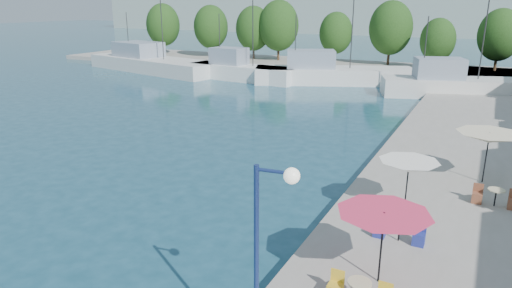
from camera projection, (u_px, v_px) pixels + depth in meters
The scene contains 20 objects.
quay_far at pixel (338, 68), 64.26m from camera, with size 90.00×16.00×0.60m, color gray.
hill_west at pixel (360, 7), 150.64m from camera, with size 180.00×40.00×16.00m, color #9BA99E.
trawler_01 at pixel (151, 63), 63.17m from camera, with size 22.83×10.46×10.20m.
trawler_02 at pixel (241, 71), 55.71m from camera, with size 14.36×5.03×10.20m.
trawler_03 at pixel (330, 74), 53.35m from camera, with size 18.64×11.49×10.20m.
trawler_04 at pixel (457, 86), 45.65m from camera, with size 15.71×8.76×10.20m.
tree_01 at pixel (163, 25), 78.12m from camera, with size 5.71×5.71×8.45m.
tree_02 at pixel (211, 27), 73.96m from camera, with size 5.55×5.55×8.21m.
tree_03 at pixel (253, 28), 70.65m from camera, with size 5.47×5.47×8.10m.
tree_04 at pixel (279, 26), 68.84m from camera, with size 6.06×6.06×8.96m.
tree_05 at pixel (336, 33), 67.59m from camera, with size 4.90×4.90×7.26m.
tree_06 at pixel (391, 28), 63.65m from camera, with size 5.98×5.98×8.85m.
tree_07 at pixel (438, 40), 59.20m from camera, with size 4.49×4.49×6.65m.
tree_08 at pixel (500, 35), 58.09m from camera, with size 5.31×5.31×7.86m.
umbrella_pink at pixel (384, 220), 13.71m from camera, with size 2.90×2.90×2.36m.
umbrella_white at pixel (409, 166), 18.92m from camera, with size 2.50×2.50×2.13m.
umbrella_cream at pixel (489, 138), 21.63m from camera, with size 3.03×3.03×2.51m.
cafe_table_02 at pixel (399, 233), 16.71m from camera, with size 1.82×0.70×0.76m.
cafe_table_03 at pixel (495, 200), 19.58m from camera, with size 1.82×0.70×0.76m.
street_lamp at pixel (270, 230), 10.23m from camera, with size 1.03×0.36×5.03m.
Camera 1 is at (11.25, 4.29, 8.94)m, focal length 32.00 mm.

